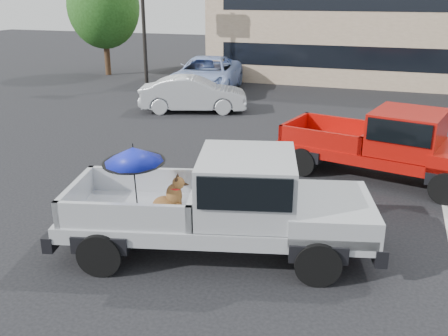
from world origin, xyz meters
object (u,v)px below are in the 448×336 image
at_px(tree_left, 103,7).
at_px(silver_pickup, 233,199).
at_px(red_pickup, 399,143).
at_px(blue_suv, 206,75).
at_px(silver_sedan, 193,94).

distance_m(tree_left, silver_pickup, 22.00).
height_order(silver_pickup, red_pickup, silver_pickup).
bearing_deg(silver_pickup, blue_suv, 98.50).
distance_m(silver_sedan, blue_suv, 3.94).
xyz_separation_m(silver_pickup, red_pickup, (2.75, 4.85, -0.06)).
bearing_deg(tree_left, blue_suv, -23.90).
bearing_deg(tree_left, red_pickup, -38.36).
bearing_deg(silver_sedan, blue_suv, -4.16).
height_order(tree_left, red_pickup, tree_left).
relative_size(silver_pickup, silver_sedan, 1.43).
height_order(tree_left, silver_pickup, tree_left).
relative_size(tree_left, silver_sedan, 1.44).
height_order(tree_left, blue_suv, tree_left).
xyz_separation_m(tree_left, blue_suv, (7.25, -3.21, -2.91)).
bearing_deg(silver_sedan, tree_left, 31.73).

